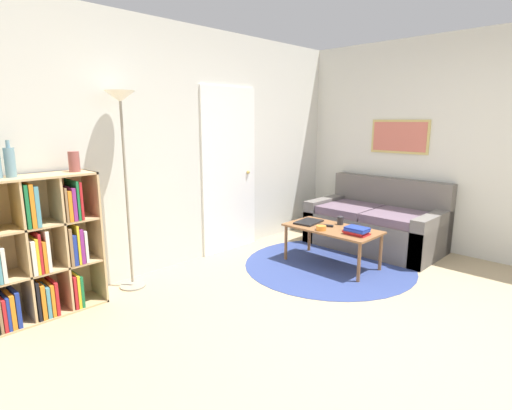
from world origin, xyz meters
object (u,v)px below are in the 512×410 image
at_px(coffee_table, 332,231).
at_px(cup, 340,221).
at_px(bottle_right, 10,162).
at_px(laptop, 309,222).
at_px(vase_on_shelf, 74,162).
at_px(bowl, 321,228).
at_px(floor_lamp, 122,127).
at_px(couch, 377,225).
at_px(bookshelf, 38,250).

bearing_deg(coffee_table, cup, 4.26).
bearing_deg(bottle_right, laptop, -15.09).
bearing_deg(vase_on_shelf, bowl, -25.63).
relative_size(floor_lamp, bowl, 17.07).
distance_m(couch, bowl, 1.18).
xyz_separation_m(laptop, cup, (0.19, -0.31, 0.04)).
relative_size(couch, cup, 17.57).
height_order(bookshelf, laptop, bookshelf).
distance_m(floor_lamp, bottle_right, 0.96).
relative_size(bookshelf, couch, 0.74).
distance_m(floor_lamp, bowl, 2.26).
relative_size(coffee_table, bowl, 9.50).
xyz_separation_m(coffee_table, bowl, (-0.17, 0.03, 0.07)).
height_order(floor_lamp, bowl, floor_lamp).
height_order(laptop, bowl, bowl).
bearing_deg(coffee_table, bowl, 170.71).
distance_m(floor_lamp, coffee_table, 2.44).
bearing_deg(cup, coffee_table, -175.74).
bearing_deg(floor_lamp, vase_on_shelf, 179.05).
relative_size(floor_lamp, couch, 1.17).
xyz_separation_m(floor_lamp, couch, (2.87, -1.08, -1.26)).
bearing_deg(laptop, couch, -19.08).
relative_size(bookshelf, bottle_right, 4.19).
xyz_separation_m(bowl, vase_on_shelf, (-2.15, 1.03, 0.80)).
distance_m(floor_lamp, vase_on_shelf, 0.53).
relative_size(laptop, vase_on_shelf, 2.05).
xyz_separation_m(coffee_table, laptop, (-0.01, 0.32, 0.05)).
relative_size(couch, vase_on_shelf, 9.29).
xyz_separation_m(couch, bowl, (-1.16, 0.06, 0.17)).
bearing_deg(bookshelf, cup, -20.06).
bearing_deg(floor_lamp, cup, -26.82).
bearing_deg(cup, bottle_right, 160.48).
bearing_deg(bowl, vase_on_shelf, 154.37).
xyz_separation_m(bookshelf, vase_on_shelf, (0.36, 0.00, 0.70)).
bearing_deg(couch, laptop, 160.92).
height_order(floor_lamp, coffee_table, floor_lamp).
height_order(floor_lamp, laptop, floor_lamp).
distance_m(couch, vase_on_shelf, 3.62).
xyz_separation_m(couch, cup, (-0.81, 0.04, 0.19)).
bearing_deg(bowl, bottle_right, 158.36).
relative_size(couch, coffee_table, 1.54).
height_order(couch, bottle_right, bottle_right).
height_order(couch, cup, couch).
distance_m(bookshelf, coffee_table, 2.89).
xyz_separation_m(cup, vase_on_shelf, (-2.51, 1.05, 0.78)).
distance_m(bookshelf, couch, 3.84).
height_order(bookshelf, floor_lamp, floor_lamp).
bearing_deg(bookshelf, laptop, -15.50).
relative_size(floor_lamp, coffee_table, 1.80).
distance_m(bowl, vase_on_shelf, 2.52).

